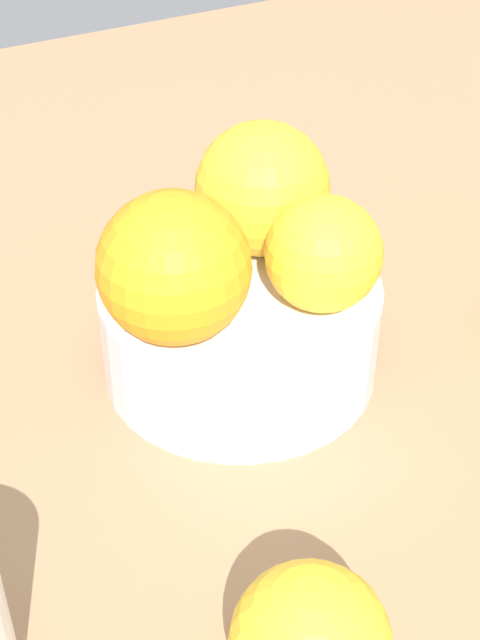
{
  "coord_description": "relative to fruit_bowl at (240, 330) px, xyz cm",
  "views": [
    {
      "loc": [
        -37.79,
        19.87,
        36.29
      ],
      "look_at": [
        0.0,
        0.0,
        3.53
      ],
      "focal_mm": 53.17,
      "sensor_mm": 36.0,
      "label": 1
    }
  ],
  "objects": [
    {
      "name": "orange_in_bowl_0",
      "position": [
        -3.34,
        -3.17,
        6.2
      ],
      "size": [
        6.26,
        6.26,
        6.26
      ],
      "primitive_type": "sphere",
      "color": "yellow",
      "rests_on": "fruit_bowl"
    },
    {
      "name": "orange_in_bowl_1",
      "position": [
        -1.94,
        4.74,
        6.99
      ],
      "size": [
        7.85,
        7.85,
        7.85
      ],
      "primitive_type": "sphere",
      "color": "orange",
      "rests_on": "fruit_bowl"
    },
    {
      "name": "ground_plane",
      "position": [
        0.0,
        0.0,
        -3.82
      ],
      "size": [
        110.0,
        110.0,
        2.0
      ],
      "primitive_type": "cube",
      "color": "#997551"
    },
    {
      "name": "fruit_bowl",
      "position": [
        0.0,
        0.0,
        0.0
      ],
      "size": [
        15.87,
        15.87,
        5.88
      ],
      "color": "silver",
      "rests_on": "ground_plane"
    },
    {
      "name": "orange_in_bowl_2",
      "position": [
        3.02,
        -3.01,
        6.91
      ],
      "size": [
        7.69,
        7.69,
        7.69
      ],
      "primitive_type": "sphere",
      "color": "yellow",
      "rests_on": "fruit_bowl"
    }
  ]
}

